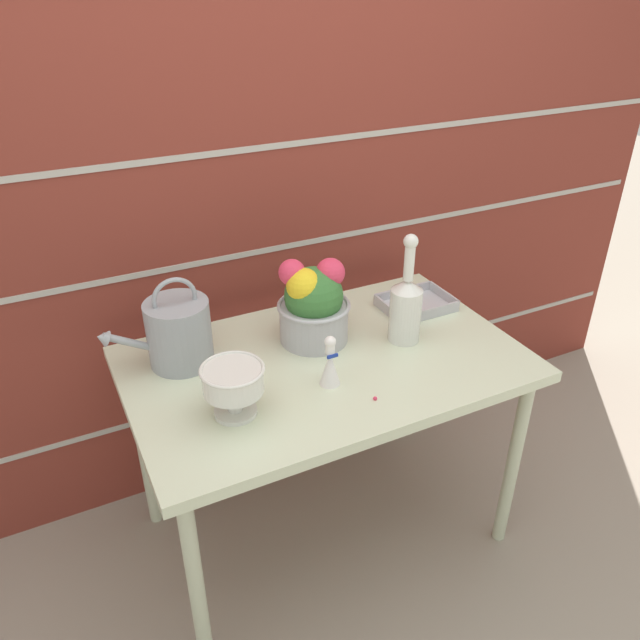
{
  "coord_description": "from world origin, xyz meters",
  "views": [
    {
      "loc": [
        -0.73,
        -1.43,
        1.81
      ],
      "look_at": [
        0.0,
        0.04,
        0.86
      ],
      "focal_mm": 35.0,
      "sensor_mm": 36.0,
      "label": 1
    }
  ],
  "objects_px": {
    "watering_can": "(178,332)",
    "wire_tray": "(416,305)",
    "glass_decanter": "(406,305)",
    "flower_planter": "(313,304)",
    "crystal_pedestal_bowl": "(233,383)",
    "figurine_vase": "(330,365)"
  },
  "relations": [
    {
      "from": "figurine_vase",
      "to": "wire_tray",
      "type": "height_order",
      "value": "figurine_vase"
    },
    {
      "from": "figurine_vase",
      "to": "wire_tray",
      "type": "bearing_deg",
      "value": 29.25
    },
    {
      "from": "flower_planter",
      "to": "wire_tray",
      "type": "relative_size",
      "value": 1.15
    },
    {
      "from": "crystal_pedestal_bowl",
      "to": "wire_tray",
      "type": "distance_m",
      "value": 0.83
    },
    {
      "from": "glass_decanter",
      "to": "wire_tray",
      "type": "relative_size",
      "value": 1.48
    },
    {
      "from": "crystal_pedestal_bowl",
      "to": "wire_tray",
      "type": "height_order",
      "value": "crystal_pedestal_bowl"
    },
    {
      "from": "glass_decanter",
      "to": "figurine_vase",
      "type": "xyz_separation_m",
      "value": [
        -0.33,
        -0.11,
        -0.06
      ]
    },
    {
      "from": "watering_can",
      "to": "wire_tray",
      "type": "relative_size",
      "value": 1.37
    },
    {
      "from": "crystal_pedestal_bowl",
      "to": "glass_decanter",
      "type": "distance_m",
      "value": 0.63
    },
    {
      "from": "crystal_pedestal_bowl",
      "to": "glass_decanter",
      "type": "relative_size",
      "value": 0.47
    },
    {
      "from": "watering_can",
      "to": "flower_planter",
      "type": "bearing_deg",
      "value": -8.31
    },
    {
      "from": "watering_can",
      "to": "wire_tray",
      "type": "height_order",
      "value": "watering_can"
    },
    {
      "from": "watering_can",
      "to": "crystal_pedestal_bowl",
      "type": "xyz_separation_m",
      "value": [
        0.06,
        -0.31,
        -0.0
      ]
    },
    {
      "from": "glass_decanter",
      "to": "wire_tray",
      "type": "bearing_deg",
      "value": 45.49
    },
    {
      "from": "glass_decanter",
      "to": "watering_can",
      "type": "bearing_deg",
      "value": 164.38
    },
    {
      "from": "figurine_vase",
      "to": "crystal_pedestal_bowl",
      "type": "bearing_deg",
      "value": -178.32
    },
    {
      "from": "glass_decanter",
      "to": "flower_planter",
      "type": "bearing_deg",
      "value": 153.78
    },
    {
      "from": "watering_can",
      "to": "glass_decanter",
      "type": "distance_m",
      "value": 0.71
    },
    {
      "from": "crystal_pedestal_bowl",
      "to": "watering_can",
      "type": "bearing_deg",
      "value": 101.47
    },
    {
      "from": "crystal_pedestal_bowl",
      "to": "wire_tray",
      "type": "relative_size",
      "value": 0.7
    },
    {
      "from": "watering_can",
      "to": "glass_decanter",
      "type": "bearing_deg",
      "value": -15.62
    },
    {
      "from": "crystal_pedestal_bowl",
      "to": "flower_planter",
      "type": "height_order",
      "value": "flower_planter"
    }
  ]
}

